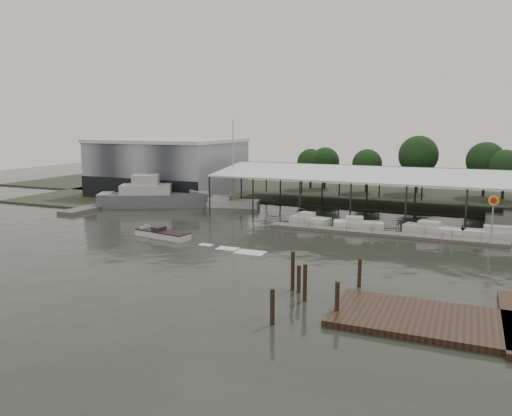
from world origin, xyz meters
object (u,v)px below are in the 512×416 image
at_px(white_sailboat, 230,203).
at_px(speedboat_underway, 159,234).
at_px(shell_fuel_sign, 493,210).
at_px(grey_trawler, 153,197).

distance_m(white_sailboat, speedboat_underway, 22.63).
xyz_separation_m(shell_fuel_sign, grey_trawler, (-49.68, 7.05, -2.35)).
height_order(white_sailboat, speedboat_underway, white_sailboat).
bearing_deg(white_sailboat, speedboat_underway, -98.38).
relative_size(grey_trawler, speedboat_underway, 0.94).
distance_m(shell_fuel_sign, grey_trawler, 50.23).
relative_size(grey_trawler, white_sailboat, 1.25).
bearing_deg(white_sailboat, grey_trawler, -172.79).
bearing_deg(speedboat_underway, grey_trawler, -43.21).
distance_m(grey_trawler, white_sailboat, 12.50).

